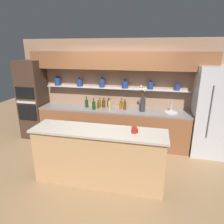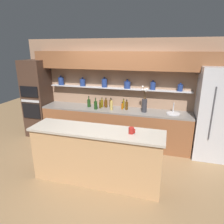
{
  "view_description": "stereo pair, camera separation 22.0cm",
  "coord_description": "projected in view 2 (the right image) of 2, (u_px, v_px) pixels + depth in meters",
  "views": [
    {
      "loc": [
        0.93,
        -3.41,
        2.36
      ],
      "look_at": [
        0.07,
        0.44,
        1.1
      ],
      "focal_mm": 32.0,
      "sensor_mm": 36.0,
      "label": 1
    },
    {
      "loc": [
        1.14,
        -3.36,
        2.36
      ],
      "look_at": [
        0.07,
        0.44,
        1.1
      ],
      "focal_mm": 32.0,
      "sensor_mm": 36.0,
      "label": 2
    }
  ],
  "objects": [
    {
      "name": "bottle_oil_8",
      "position": [
        100.0,
        105.0,
        5.02
      ],
      "size": [
        0.05,
        0.05,
        0.21
      ],
      "color": "#47380A",
      "rests_on": "back_counter_unit"
    },
    {
      "name": "bottle_sauce_6",
      "position": [
        105.0,
        104.0,
        5.19
      ],
      "size": [
        0.05,
        0.05,
        0.17
      ],
      "color": "maroon",
      "rests_on": "back_counter_unit"
    },
    {
      "name": "bottle_sauce_10",
      "position": [
        122.0,
        106.0,
        4.94
      ],
      "size": [
        0.05,
        0.05,
        0.18
      ],
      "color": "#9E4C0A",
      "rests_on": "back_counter_unit"
    },
    {
      "name": "bottle_spirit_4",
      "position": [
        127.0,
        106.0,
        4.9
      ],
      "size": [
        0.07,
        0.07,
        0.25
      ],
      "color": "#4C2D0C",
      "rests_on": "back_counter_unit"
    },
    {
      "name": "bottle_wine_9",
      "position": [
        96.0,
        105.0,
        4.93
      ],
      "size": [
        0.08,
        0.08,
        0.29
      ],
      "color": "#193814",
      "rests_on": "back_counter_unit"
    },
    {
      "name": "island_counter",
      "position": [
        97.0,
        156.0,
        3.61
      ],
      "size": [
        2.37,
        0.61,
        1.02
      ],
      "color": "tan",
      "rests_on": "ground_plane"
    },
    {
      "name": "sink_fixture",
      "position": [
        173.0,
        113.0,
        4.61
      ],
      "size": [
        0.31,
        0.31,
        0.25
      ],
      "color": "#B7B7BC",
      "rests_on": "back_counter_unit"
    },
    {
      "name": "bottle_oil_0",
      "position": [
        102.0,
        103.0,
        5.12
      ],
      "size": [
        0.06,
        0.06,
        0.25
      ],
      "color": "brown",
      "rests_on": "back_counter_unit"
    },
    {
      "name": "bottle_spirit_5",
      "position": [
        106.0,
        103.0,
        5.1
      ],
      "size": [
        0.07,
        0.07,
        0.25
      ],
      "color": "#4C2D0C",
      "rests_on": "back_counter_unit"
    },
    {
      "name": "refrigerator",
      "position": [
        216.0,
        114.0,
        4.31
      ],
      "size": [
        0.82,
        0.73,
        2.02
      ],
      "color": "#B7B7BC",
      "rests_on": "ground_plane"
    },
    {
      "name": "ground_plane",
      "position": [
        103.0,
        169.0,
        4.09
      ],
      "size": [
        12.0,
        12.0,
        0.0
      ],
      "primitive_type": "plane",
      "color": "olive"
    },
    {
      "name": "bottle_spirit_2",
      "position": [
        111.0,
        103.0,
        5.15
      ],
      "size": [
        0.07,
        0.07,
        0.24
      ],
      "color": "#4C2D0C",
      "rests_on": "back_counter_unit"
    },
    {
      "name": "back_wall_unit",
      "position": [
        121.0,
        82.0,
        5.02
      ],
      "size": [
        5.2,
        0.44,
        2.6
      ],
      "color": "#937056",
      "rests_on": "ground_plane"
    },
    {
      "name": "oven_tower",
      "position": [
        38.0,
        99.0,
        5.5
      ],
      "size": [
        0.61,
        0.64,
        2.08
      ],
      "color": "#3D281E",
      "rests_on": "ground_plane"
    },
    {
      "name": "bottle_wine_3",
      "position": [
        89.0,
        103.0,
        5.13
      ],
      "size": [
        0.08,
        0.08,
        0.29
      ],
      "color": "#193814",
      "rests_on": "back_counter_unit"
    },
    {
      "name": "flower_vase",
      "position": [
        144.0,
        104.0,
        4.68
      ],
      "size": [
        0.16,
        0.15,
        0.64
      ],
      "color": "#2D2D33",
      "rests_on": "back_counter_unit"
    },
    {
      "name": "back_counter_unit",
      "position": [
        114.0,
        126.0,
        5.11
      ],
      "size": [
        3.73,
        0.62,
        0.92
      ],
      "color": "brown",
      "rests_on": "ground_plane"
    },
    {
      "name": "coffee_mug",
      "position": [
        131.0,
        130.0,
        3.29
      ],
      "size": [
        0.11,
        0.09,
        0.1
      ],
      "color": "maroon",
      "rests_on": "island_counter"
    },
    {
      "name": "bottle_spirit_1",
      "position": [
        111.0,
        105.0,
        4.87
      ],
      "size": [
        0.07,
        0.07,
        0.28
      ],
      "color": "tan",
      "rests_on": "back_counter_unit"
    },
    {
      "name": "bottle_oil_7",
      "position": [
        124.0,
        104.0,
        5.06
      ],
      "size": [
        0.06,
        0.06,
        0.24
      ],
      "color": "brown",
      "rests_on": "back_counter_unit"
    }
  ]
}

